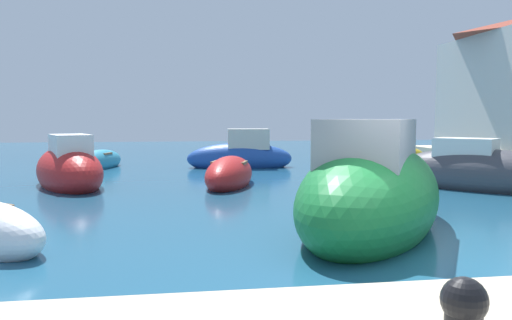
# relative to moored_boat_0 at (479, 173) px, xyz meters

# --- Properties ---
(ground) EXTENTS (80.00, 80.00, 0.00)m
(ground) POSITION_rel_moored_boat_0_xyz_m (-5.29, -7.22, -0.50)
(ground) COLOR #1E5170
(moored_boat_0) EXTENTS (5.07, 5.25, 1.91)m
(moored_boat_0) POSITION_rel_moored_boat_0_xyz_m (0.00, 0.00, 0.00)
(moored_boat_0) COLOR #3F3F47
(moored_boat_0) RESTS_ON ground
(moored_boat_1) EXTENTS (3.48, 5.00, 2.04)m
(moored_boat_1) POSITION_rel_moored_boat_0_xyz_m (-12.53, 2.48, 0.03)
(moored_boat_1) COLOR #B21E1E
(moored_boat_1) RESTS_ON ground
(moored_boat_3) EXTENTS (4.72, 1.83, 2.01)m
(moored_boat_3) POSITION_rel_moored_boat_0_xyz_m (-6.41, 7.76, 0.02)
(moored_boat_3) COLOR #1E479E
(moored_boat_3) RESTS_ON ground
(moored_boat_5) EXTENTS (5.28, 6.40, 2.64)m
(moored_boat_5) POSITION_rel_moored_boat_0_xyz_m (-5.34, -4.81, 0.21)
(moored_boat_5) COLOR #197233
(moored_boat_5) RESTS_ON ground
(moored_boat_6) EXTENTS (3.58, 2.39, 1.68)m
(moored_boat_6) POSITION_rel_moored_boat_0_xyz_m (1.32, 8.58, -0.12)
(moored_boat_6) COLOR gold
(moored_boat_6) RESTS_ON ground
(moored_boat_7) EXTENTS (2.18, 3.73, 1.03)m
(moored_boat_7) POSITION_rel_moored_boat_0_xyz_m (-12.55, 8.35, -0.21)
(moored_boat_7) COLOR teal
(moored_boat_7) RESTS_ON ground
(moored_boat_9) EXTENTS (2.38, 4.03, 1.22)m
(moored_boat_9) POSITION_rel_moored_boat_0_xyz_m (-7.47, 1.96, -0.16)
(moored_boat_9) COLOR #B21E1E
(moored_boat_9) RESTS_ON ground
(mooring_bollard) EXTENTS (0.30, 0.30, 0.65)m
(mooring_bollard) POSITION_rel_moored_boat_0_xyz_m (-7.17, -11.03, 0.37)
(mooring_bollard) COLOR black
(mooring_bollard) RESTS_ON quay_promenade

